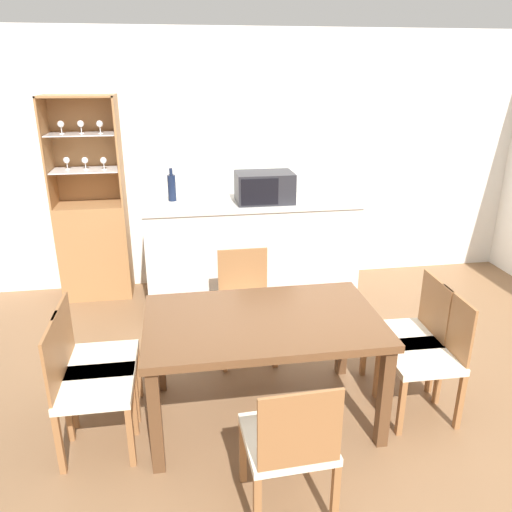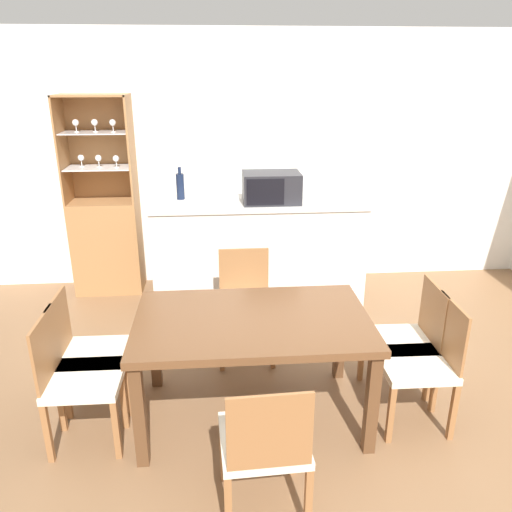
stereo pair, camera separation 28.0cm
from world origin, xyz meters
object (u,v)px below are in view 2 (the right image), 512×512
display_cabinet (107,233)px  microwave (271,187)px  dining_chair_head_far (245,304)px  dining_chair_side_left_near (78,378)px  dining_chair_side_right_near (421,362)px  dining_chair_side_left_far (89,354)px  dining_table (252,330)px  dining_chair_side_right_far (406,341)px  wine_bottle (180,186)px  dining_chair_head_near (265,444)px

display_cabinet → microwave: display_cabinet is taller
dining_chair_head_far → dining_chair_side_left_near: bearing=40.7°
dining_chair_side_right_near → dining_chair_head_far: 1.40m
display_cabinet → dining_chair_side_left_near: display_cabinet is taller
dining_chair_side_left_far → dining_chair_side_left_near: size_ratio=1.00×
dining_table → dining_chair_side_left_far: (-1.06, 0.14, -0.20)m
display_cabinet → dining_chair_side_left_near: size_ratio=2.33×
dining_table → dining_chair_side_left_far: bearing=172.7°
dining_chair_side_right_far → wine_bottle: 2.41m
dining_chair_side_left_far → dining_chair_side_right_near: size_ratio=1.00×
display_cabinet → dining_chair_side_right_near: display_cabinet is taller
dining_chair_side_right_near → dining_chair_head_far: size_ratio=1.00×
dining_table → dining_chair_side_right_near: (1.06, -0.14, -0.20)m
dining_chair_side_right_near → dining_chair_side_right_far: (-0.00, 0.27, 0.00)m
display_cabinet → dining_chair_head_far: 1.92m
dining_chair_side_left_near → dining_chair_head_near: bearing=59.1°
display_cabinet → dining_chair_side_left_near: 2.31m
dining_table → microwave: 1.72m
dining_table → dining_chair_side_right_far: dining_chair_side_right_far is taller
dining_chair_side_left_near → dining_chair_side_right_near: bearing=90.4°
display_cabinet → wine_bottle: size_ratio=6.56×
wine_bottle → dining_chair_side_left_near: bearing=-105.4°
dining_chair_head_far → wine_bottle: size_ratio=2.82×
display_cabinet → dining_chair_head_far: (1.32, -1.37, -0.17)m
dining_table → dining_chair_side_left_near: size_ratio=1.74×
dining_chair_side_left_far → wine_bottle: wine_bottle is taller
display_cabinet → dining_chair_side_left_far: size_ratio=2.33×
dining_chair_side_left_near → microwave: bearing=142.6°
dining_chair_side_left_far → wine_bottle: bearing=162.9°
dining_table → dining_chair_side_right_near: dining_chair_side_right_near is taller
dining_chair_side_left_far → microwave: bearing=138.2°
dining_chair_side_right_far → wine_bottle: wine_bottle is taller
dining_table → dining_chair_side_left_near: 1.09m
display_cabinet → dining_chair_side_left_far: (0.26, -2.02, -0.17)m
dining_chair_head_near → dining_chair_side_left_far: bearing=136.6°
dining_chair_side_left_far → display_cabinet: bearing=-171.9°
dining_chair_head_near → microwave: bearing=80.6°
display_cabinet → dining_table: (1.32, -2.16, 0.03)m
dining_chair_head_near → wine_bottle: (-0.53, 2.57, 0.73)m
display_cabinet → wine_bottle: bearing=-25.1°
dining_chair_head_near → dining_chair_side_right_far: (1.06, 0.92, 0.00)m
dining_chair_side_right_far → dining_chair_side_left_near: same height
dining_chair_side_right_near → dining_chair_side_left_near: 2.12m
dining_table → dining_chair_side_right_near: bearing=-7.3°
dining_chair_side_right_far → microwave: microwave is taller
dining_chair_head_near → dining_chair_side_left_near: 1.25m
dining_chair_head_far → dining_chair_side_left_near: same height
dining_chair_side_left_far → dining_chair_head_far: (1.06, 0.65, 0.00)m
microwave → dining_chair_head_near: bearing=-96.9°
dining_chair_side_left_near → wine_bottle: size_ratio=2.82×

